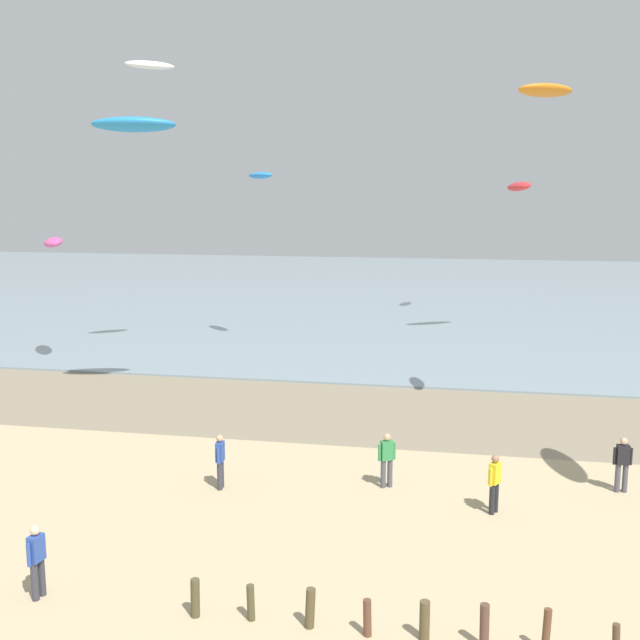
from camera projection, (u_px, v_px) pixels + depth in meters
wet_sand_strip at (400, 414)px, 30.46m from camera, size 120.00×8.54×0.01m
sea at (435, 291)px, 68.50m from camera, size 160.00×70.00×0.10m
groyne_near at (566, 636)px, 14.49m from camera, size 15.94×0.30×0.93m
person_nearest_camera at (220, 460)px, 22.67m from camera, size 0.25×0.57×1.71m
person_by_waterline at (387, 459)px, 22.77m from camera, size 0.52×0.36×1.71m
person_left_flank at (622, 463)px, 22.40m from camera, size 0.57×0.26×1.71m
person_right_flank at (37, 559)px, 16.50m from camera, size 0.27×0.56×1.71m
person_far_down_beach at (494, 482)px, 20.92m from camera, size 0.37×0.51×1.71m
kite_aloft_0 at (134, 124)px, 29.38m from camera, size 3.48×2.06×0.78m
kite_aloft_2 at (260, 175)px, 42.41m from camera, size 2.22×2.25×0.39m
kite_aloft_3 at (150, 65)px, 37.42m from camera, size 2.54×2.23×0.58m
kite_aloft_4 at (545, 90)px, 41.02m from camera, size 3.62×2.82×0.96m
kite_aloft_6 at (519, 186)px, 28.72m from camera, size 1.21×2.23×0.50m
kite_aloft_10 at (53, 242)px, 38.04m from camera, size 2.49×2.89×0.68m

